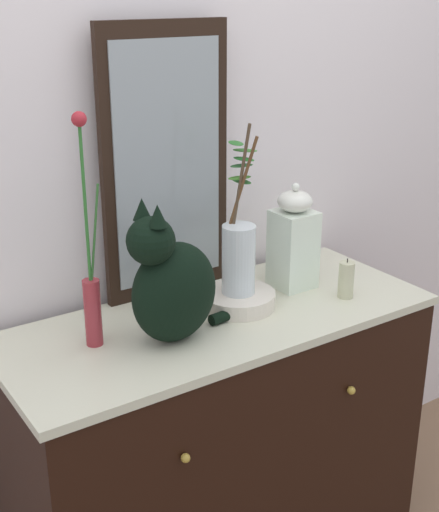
{
  "coord_description": "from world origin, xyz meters",
  "views": [
    {
      "loc": [
        -0.99,
        -1.48,
        1.78
      ],
      "look_at": [
        0.0,
        0.0,
        1.1
      ],
      "focal_mm": 49.49,
      "sensor_mm": 36.0,
      "label": 1
    }
  ],
  "objects_px": {
    "vase_slim_green": "(91,286)",
    "bowl_porcelain": "(238,299)",
    "sideboard": "(220,452)",
    "candle_pillar": "(346,280)",
    "vase_glass_clear": "(239,253)",
    "jar_lidded_porcelain": "(293,241)",
    "mirror_leaning": "(166,164)",
    "cat_sitting": "(172,284)"
  },
  "relations": [
    {
      "from": "sideboard",
      "to": "bowl_porcelain",
      "type": "distance_m",
      "value": 0.49
    },
    {
      "from": "candle_pillar",
      "to": "vase_slim_green",
      "type": "bearing_deg",
      "value": 169.16
    },
    {
      "from": "sideboard",
      "to": "bowl_porcelain",
      "type": "bearing_deg",
      "value": 15.69
    },
    {
      "from": "cat_sitting",
      "to": "bowl_porcelain",
      "type": "distance_m",
      "value": 0.3
    },
    {
      "from": "jar_lidded_porcelain",
      "to": "sideboard",
      "type": "bearing_deg",
      "value": -169.89
    },
    {
      "from": "vase_glass_clear",
      "to": "jar_lidded_porcelain",
      "type": "bearing_deg",
      "value": 7.48
    },
    {
      "from": "vase_glass_clear",
      "to": "jar_lidded_porcelain",
      "type": "xyz_separation_m",
      "value": [
        0.22,
        0.03,
        -0.02
      ]
    },
    {
      "from": "sideboard",
      "to": "vase_slim_green",
      "type": "bearing_deg",
      "value": 173.37
    },
    {
      "from": "sideboard",
      "to": "mirror_leaning",
      "type": "height_order",
      "value": "mirror_leaning"
    },
    {
      "from": "mirror_leaning",
      "to": "vase_slim_green",
      "type": "height_order",
      "value": "mirror_leaning"
    },
    {
      "from": "sideboard",
      "to": "candle_pillar",
      "type": "height_order",
      "value": "candle_pillar"
    },
    {
      "from": "bowl_porcelain",
      "to": "sideboard",
      "type": "bearing_deg",
      "value": -164.31
    },
    {
      "from": "vase_slim_green",
      "to": "bowl_porcelain",
      "type": "relative_size",
      "value": 2.79
    },
    {
      "from": "vase_glass_clear",
      "to": "jar_lidded_porcelain",
      "type": "height_order",
      "value": "vase_glass_clear"
    },
    {
      "from": "vase_slim_green",
      "to": "mirror_leaning",
      "type": "bearing_deg",
      "value": 29.69
    },
    {
      "from": "cat_sitting",
      "to": "bowl_porcelain",
      "type": "relative_size",
      "value": 1.92
    },
    {
      "from": "vase_slim_green",
      "to": "vase_glass_clear",
      "type": "bearing_deg",
      "value": -2.16
    },
    {
      "from": "vase_glass_clear",
      "to": "sideboard",
      "type": "bearing_deg",
      "value": -162.98
    },
    {
      "from": "jar_lidded_porcelain",
      "to": "bowl_porcelain",
      "type": "bearing_deg",
      "value": -171.92
    },
    {
      "from": "mirror_leaning",
      "to": "sideboard",
      "type": "bearing_deg",
      "value": -83.34
    },
    {
      "from": "bowl_porcelain",
      "to": "candle_pillar",
      "type": "distance_m",
      "value": 0.33
    },
    {
      "from": "cat_sitting",
      "to": "jar_lidded_porcelain",
      "type": "bearing_deg",
      "value": 12.23
    },
    {
      "from": "bowl_porcelain",
      "to": "jar_lidded_porcelain",
      "type": "distance_m",
      "value": 0.26
    },
    {
      "from": "mirror_leaning",
      "to": "vase_slim_green",
      "type": "bearing_deg",
      "value": -150.31
    },
    {
      "from": "vase_slim_green",
      "to": "vase_glass_clear",
      "type": "xyz_separation_m",
      "value": [
        0.44,
        -0.02,
        -0.0
      ]
    },
    {
      "from": "sideboard",
      "to": "bowl_porcelain",
      "type": "relative_size",
      "value": 5.79
    },
    {
      "from": "candle_pillar",
      "to": "sideboard",
      "type": "bearing_deg",
      "value": 165.3
    },
    {
      "from": "mirror_leaning",
      "to": "candle_pillar",
      "type": "bearing_deg",
      "value": -39.0
    },
    {
      "from": "sideboard",
      "to": "mirror_leaning",
      "type": "xyz_separation_m",
      "value": [
        -0.03,
        0.23,
        0.85
      ]
    },
    {
      "from": "sideboard",
      "to": "vase_glass_clear",
      "type": "distance_m",
      "value": 0.63
    },
    {
      "from": "bowl_porcelain",
      "to": "vase_glass_clear",
      "type": "bearing_deg",
      "value": 50.98
    },
    {
      "from": "cat_sitting",
      "to": "bowl_porcelain",
      "type": "height_order",
      "value": "cat_sitting"
    },
    {
      "from": "sideboard",
      "to": "bowl_porcelain",
      "type": "height_order",
      "value": "bowl_porcelain"
    },
    {
      "from": "mirror_leaning",
      "to": "jar_lidded_porcelain",
      "type": "bearing_deg",
      "value": -28.05
    },
    {
      "from": "vase_slim_green",
      "to": "vase_glass_clear",
      "type": "height_order",
      "value": "vase_slim_green"
    },
    {
      "from": "mirror_leaning",
      "to": "vase_glass_clear",
      "type": "relative_size",
      "value": 1.63
    },
    {
      "from": "sideboard",
      "to": "bowl_porcelain",
      "type": "xyz_separation_m",
      "value": [
        0.08,
        0.02,
        0.48
      ]
    },
    {
      "from": "mirror_leaning",
      "to": "jar_lidded_porcelain",
      "type": "distance_m",
      "value": 0.45
    },
    {
      "from": "cat_sitting",
      "to": "jar_lidded_porcelain",
      "type": "relative_size",
      "value": 1.26
    },
    {
      "from": "sideboard",
      "to": "cat_sitting",
      "type": "bearing_deg",
      "value": -164.26
    },
    {
      "from": "mirror_leaning",
      "to": "bowl_porcelain",
      "type": "xyz_separation_m",
      "value": [
        0.11,
        -0.21,
        -0.37
      ]
    },
    {
      "from": "jar_lidded_porcelain",
      "to": "candle_pillar",
      "type": "distance_m",
      "value": 0.2
    }
  ]
}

